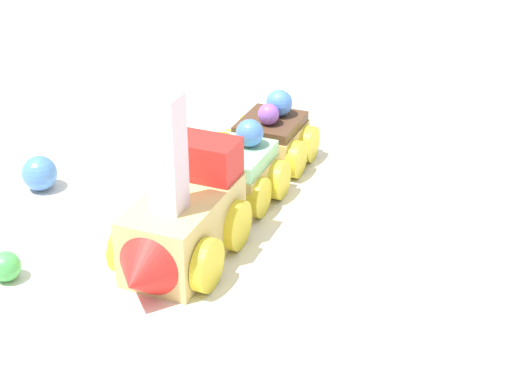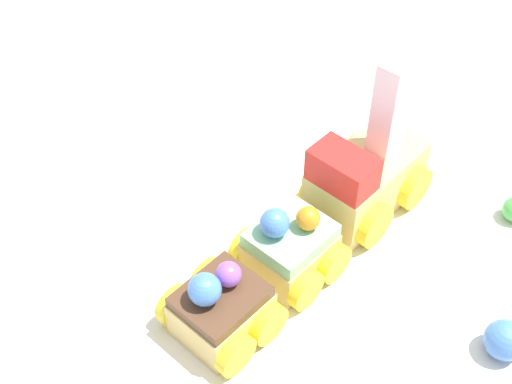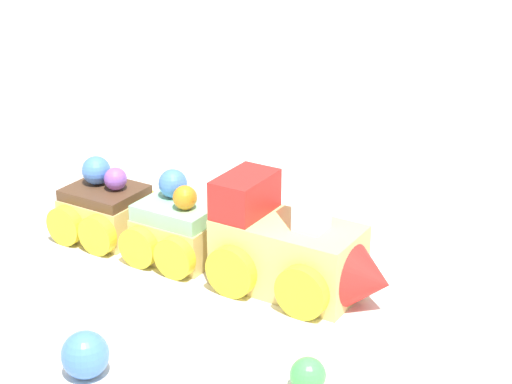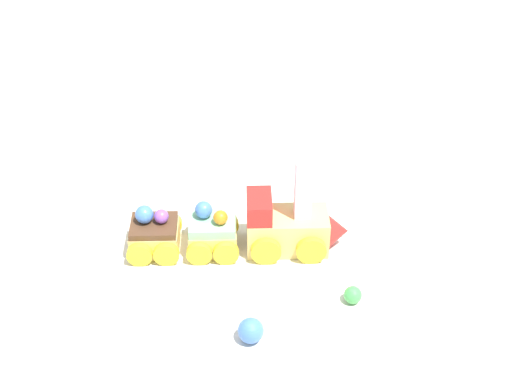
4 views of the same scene
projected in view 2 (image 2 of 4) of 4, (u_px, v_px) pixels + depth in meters
ground_plane at (292, 236)px, 0.56m from camera, size 10.00×10.00×0.00m
display_board at (292, 231)px, 0.55m from camera, size 0.63×0.40×0.01m
cake_train_locomotive at (371, 171)px, 0.55m from camera, size 0.12×0.07×0.13m
cake_car_mint at (290, 248)px, 0.51m from camera, size 0.06×0.07×0.06m
cake_car_chocolate at (221, 309)px, 0.47m from camera, size 0.06×0.07×0.06m
gumball_blue at (502, 343)px, 0.46m from camera, size 0.03×0.03×0.03m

